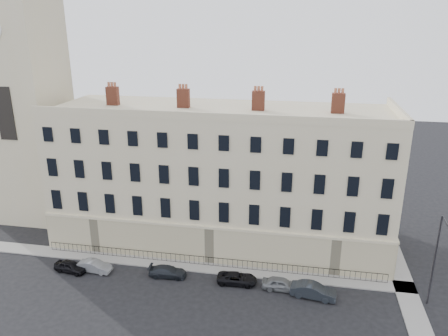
{
  "coord_description": "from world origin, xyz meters",
  "views": [
    {
      "loc": [
        2.64,
        -32.67,
        24.02
      ],
      "look_at": [
        -5.23,
        10.0,
        9.12
      ],
      "focal_mm": 35.0,
      "sensor_mm": 36.0,
      "label": 1
    }
  ],
  "objects_px": {
    "car_c": "(168,272)",
    "car_e": "(281,284)",
    "car_b": "(95,266)",
    "car_f": "(313,291)",
    "streetlamp": "(436,257)",
    "car_d": "(237,278)",
    "car_a": "(71,267)"
  },
  "relations": [
    {
      "from": "car_d",
      "to": "streetlamp",
      "type": "xyz_separation_m",
      "value": [
        17.13,
        -0.13,
        4.22
      ]
    },
    {
      "from": "car_a",
      "to": "car_f",
      "type": "height_order",
      "value": "car_f"
    },
    {
      "from": "car_a",
      "to": "car_d",
      "type": "distance_m",
      "value": 16.69
    },
    {
      "from": "car_d",
      "to": "car_e",
      "type": "height_order",
      "value": "car_e"
    },
    {
      "from": "car_b",
      "to": "car_e",
      "type": "distance_m",
      "value": 18.54
    },
    {
      "from": "car_d",
      "to": "car_b",
      "type": "bearing_deg",
      "value": 89.6
    },
    {
      "from": "streetlamp",
      "to": "car_a",
      "type": "bearing_deg",
      "value": -175.32
    },
    {
      "from": "car_c",
      "to": "car_e",
      "type": "bearing_deg",
      "value": -93.87
    },
    {
      "from": "car_b",
      "to": "car_d",
      "type": "height_order",
      "value": "car_b"
    },
    {
      "from": "car_c",
      "to": "car_d",
      "type": "relative_size",
      "value": 0.97
    },
    {
      "from": "car_b",
      "to": "car_f",
      "type": "xyz_separation_m",
      "value": [
        21.47,
        -0.41,
        0.1
      ]
    },
    {
      "from": "car_b",
      "to": "car_f",
      "type": "relative_size",
      "value": 0.85
    },
    {
      "from": "car_b",
      "to": "streetlamp",
      "type": "relative_size",
      "value": 0.41
    },
    {
      "from": "car_b",
      "to": "car_c",
      "type": "xyz_separation_m",
      "value": [
        7.47,
        0.45,
        -0.04
      ]
    },
    {
      "from": "car_b",
      "to": "car_f",
      "type": "bearing_deg",
      "value": -86.25
    },
    {
      "from": "car_b",
      "to": "car_f",
      "type": "distance_m",
      "value": 21.48
    },
    {
      "from": "car_a",
      "to": "car_c",
      "type": "height_order",
      "value": "car_a"
    },
    {
      "from": "car_b",
      "to": "car_e",
      "type": "height_order",
      "value": "car_e"
    },
    {
      "from": "car_c",
      "to": "car_e",
      "type": "relative_size",
      "value": 1.04
    },
    {
      "from": "car_a",
      "to": "car_d",
      "type": "xyz_separation_m",
      "value": [
        16.66,
        1.0,
        -0.05
      ]
    },
    {
      "from": "car_d",
      "to": "car_e",
      "type": "distance_m",
      "value": 4.21
    },
    {
      "from": "streetlamp",
      "to": "car_c",
      "type": "bearing_deg",
      "value": -176.94
    },
    {
      "from": "car_d",
      "to": "car_e",
      "type": "xyz_separation_m",
      "value": [
        4.2,
        -0.27,
        0.08
      ]
    },
    {
      "from": "car_f",
      "to": "streetlamp",
      "type": "distance_m",
      "value": 10.82
    },
    {
      "from": "car_a",
      "to": "streetlamp",
      "type": "distance_m",
      "value": 34.06
    },
    {
      "from": "car_e",
      "to": "streetlamp",
      "type": "distance_m",
      "value": 13.58
    },
    {
      "from": "car_e",
      "to": "car_f",
      "type": "bearing_deg",
      "value": -101.37
    },
    {
      "from": "car_f",
      "to": "streetlamp",
      "type": "bearing_deg",
      "value": -78.22
    },
    {
      "from": "car_c",
      "to": "car_e",
      "type": "distance_m",
      "value": 11.07
    },
    {
      "from": "car_d",
      "to": "streetlamp",
      "type": "relative_size",
      "value": 0.44
    },
    {
      "from": "car_b",
      "to": "car_d",
      "type": "xyz_separation_m",
      "value": [
        14.34,
        0.52,
        -0.05
      ]
    },
    {
      "from": "car_c",
      "to": "streetlamp",
      "type": "distance_m",
      "value": 24.37
    }
  ]
}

